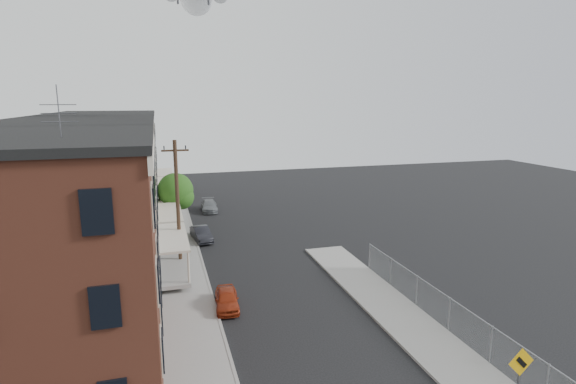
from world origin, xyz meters
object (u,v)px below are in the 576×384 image
(car_near, at_px, (227,299))
(car_far, at_px, (209,206))
(warning_sign, at_px, (520,371))
(street_tree, at_px, (177,192))
(car_mid, at_px, (201,234))
(utility_pole, at_px, (178,203))

(car_near, distance_m, car_far, 23.25)
(warning_sign, relative_size, street_tree, 0.54)
(warning_sign, height_order, car_mid, warning_sign)
(warning_sign, xyz_separation_m, car_mid, (-9.20, 24.93, -1.29))
(car_far, bearing_deg, car_near, -91.17)
(utility_pole, height_order, car_far, utility_pole)
(street_tree, relative_size, car_far, 1.32)
(warning_sign, distance_m, car_mid, 26.60)
(car_mid, relative_size, car_far, 0.91)
(utility_pole, xyz_separation_m, car_far, (3.80, 16.07, -4.10))
(car_mid, height_order, car_far, car_mid)
(utility_pole, relative_size, street_tree, 1.73)
(street_tree, bearing_deg, car_far, 60.55)
(car_near, bearing_deg, car_mid, 95.89)
(warning_sign, relative_size, utility_pole, 0.31)
(car_near, height_order, car_mid, car_mid)
(car_near, height_order, car_far, car_far)
(warning_sign, xyz_separation_m, utility_pole, (-11.20, 19.03, 2.79))
(street_tree, distance_m, car_far, 7.63)
(warning_sign, relative_size, car_near, 0.87)
(utility_pole, bearing_deg, car_far, 76.70)
(warning_sign, height_order, car_near, warning_sign)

